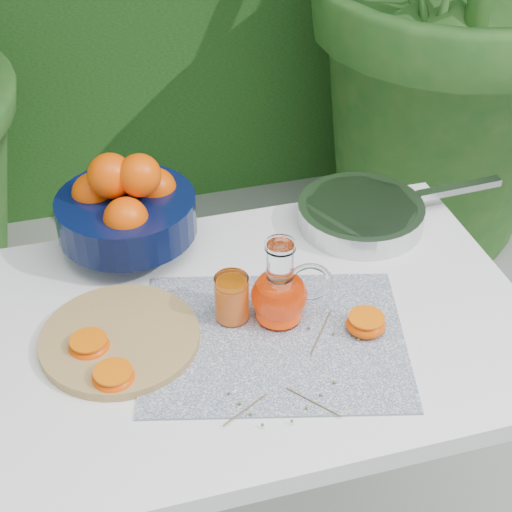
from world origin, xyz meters
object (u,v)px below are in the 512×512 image
object	(u,v)px
juice_pitcher	(280,293)
saute_pan	(363,213)
white_table	(259,351)
cutting_board	(120,339)
fruit_bowl	(126,206)

from	to	relation	value
juice_pitcher	saute_pan	size ratio (longest dim) A/B	0.36
white_table	cutting_board	size ratio (longest dim) A/B	3.55
white_table	saute_pan	bearing A→B (deg)	38.46
fruit_bowl	juice_pitcher	bearing A→B (deg)	-52.10
cutting_board	juice_pitcher	distance (m)	0.30
cutting_board	saute_pan	distance (m)	0.59
white_table	fruit_bowl	bearing A→B (deg)	124.18
juice_pitcher	saute_pan	xyz separation A→B (m)	(0.26, 0.25, -0.03)
cutting_board	juice_pitcher	xyz separation A→B (m)	(0.29, -0.02, 0.05)
cutting_board	saute_pan	world-z (taller)	saute_pan
cutting_board	juice_pitcher	world-z (taller)	juice_pitcher
fruit_bowl	juice_pitcher	size ratio (longest dim) A/B	1.82
white_table	saute_pan	xyz separation A→B (m)	(0.30, 0.23, 0.11)
fruit_bowl	saute_pan	distance (m)	0.50
cutting_board	saute_pan	bearing A→B (deg)	22.63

